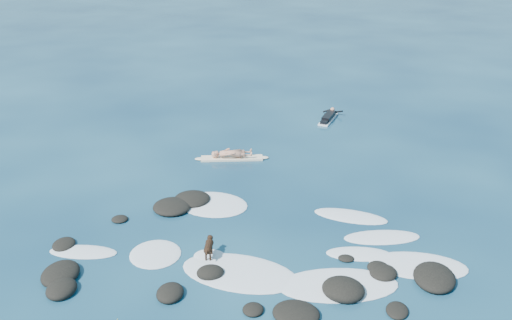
# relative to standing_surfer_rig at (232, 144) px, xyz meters

# --- Properties ---
(ground) EXTENTS (160.00, 160.00, 0.00)m
(ground) POSITION_rel_standing_surfer_rig_xyz_m (1.88, -5.90, -0.77)
(ground) COLOR #0A2642
(ground) RESTS_ON ground
(reef_rocks) EXTENTS (13.40, 7.96, 0.53)m
(reef_rocks) POSITION_rel_standing_surfer_rig_xyz_m (2.26, -8.14, -0.67)
(reef_rocks) COLOR black
(reef_rocks) RESTS_ON ground
(breaking_foam) EXTENTS (13.83, 6.87, 0.12)m
(breaking_foam) POSITION_rel_standing_surfer_rig_xyz_m (3.56, -7.26, -0.76)
(breaking_foam) COLOR white
(breaking_foam) RESTS_ON ground
(standing_surfer_rig) EXTENTS (3.39, 1.30, 1.95)m
(standing_surfer_rig) POSITION_rel_standing_surfer_rig_xyz_m (0.00, 0.00, 0.00)
(standing_surfer_rig) COLOR #FEEDCB
(standing_surfer_rig) RESTS_ON ground
(paddling_surfer_rig) EXTENTS (1.21, 2.64, 0.46)m
(paddling_surfer_rig) POSITION_rel_standing_surfer_rig_xyz_m (3.90, 6.46, -0.61)
(paddling_surfer_rig) COLOR white
(paddling_surfer_rig) RESTS_ON ground
(dog) EXTENTS (0.36, 1.06, 0.67)m
(dog) POSITION_rel_standing_surfer_rig_xyz_m (1.25, -8.13, -0.32)
(dog) COLOR black
(dog) RESTS_ON ground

